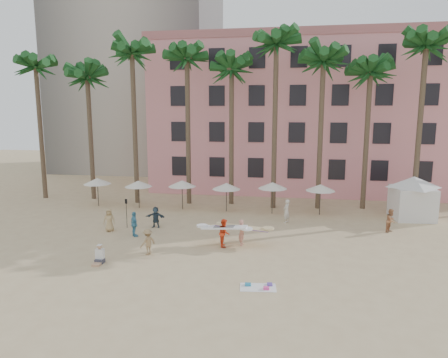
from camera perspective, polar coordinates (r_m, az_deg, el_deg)
ground at (r=23.30m, az=-2.08°, el=-12.26°), size 120.00×120.00×0.00m
pink_hotel at (r=47.26m, az=12.71°, el=8.61°), size 35.00×14.00×16.00m
palm_row at (r=36.62m, az=3.42°, el=16.37°), size 44.40×5.40×16.30m
umbrella_row at (r=35.04m, az=-2.89°, el=-0.80°), size 22.50×2.70×2.73m
cabana at (r=35.81m, az=25.36°, el=-1.93°), size 4.84×4.84×3.50m
beach_towel at (r=20.72m, az=5.03°, el=-15.09°), size 1.89×1.18×0.14m
carrier_yellow at (r=26.34m, az=2.57°, el=-7.35°), size 3.44×0.82×1.73m
carrier_white at (r=26.10m, az=0.02°, el=-7.54°), size 3.01×1.01×1.82m
beachgoers at (r=28.64m, az=-3.02°, el=-6.24°), size 21.25×9.49×1.87m
paddle at (r=30.82m, az=-13.77°, el=-4.28°), size 0.18×0.04×2.23m
seated_man at (r=24.57m, az=-17.38°, el=-10.58°), size 0.48×0.84×1.09m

